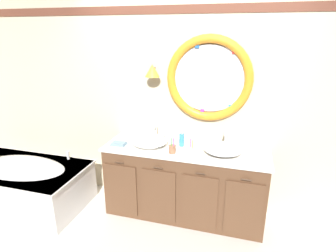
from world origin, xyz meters
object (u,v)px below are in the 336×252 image
Objects in this scene: toothbrush_holder_right at (191,151)px; folded_hand_towel at (119,144)px; bathtub at (23,181)px; toothbrush_holder_left at (172,149)px; sink_basin_left at (150,141)px; sink_basin_right at (223,149)px; soap_dispenser at (182,140)px.

toothbrush_holder_right is 0.86m from folded_hand_towel.
toothbrush_holder_left is at bearing 6.18° from bathtub.
sink_basin_right is (0.83, -0.00, 0.00)m from sink_basin_left.
bathtub is at bearing -167.80° from soap_dispenser.
soap_dispenser reaches higher than sink_basin_left.
sink_basin_right is at bearing -9.68° from soap_dispenser.
soap_dispenser is 1.06× the size of folded_hand_towel.
sink_basin_left is at bearing 156.54° from toothbrush_holder_left.
sink_basin_right is at bearing 14.14° from toothbrush_holder_left.
bathtub is at bearing -167.91° from sink_basin_left.
soap_dispenser is (1.93, 0.42, 0.62)m from bathtub.
toothbrush_holder_right is (2.09, 0.19, 0.59)m from bathtub.
soap_dispenser is (0.36, 0.08, 0.03)m from sink_basin_left.
soap_dispenser is at bearing 124.40° from toothbrush_holder_right.
sink_basin_left is 0.37m from soap_dispenser.
toothbrush_holder_right is at bearing -55.60° from soap_dispenser.
soap_dispenser is at bearing 76.09° from toothbrush_holder_left.
sink_basin_left is 1.01× the size of sink_basin_right.
soap_dispenser is (-0.47, 0.08, 0.02)m from sink_basin_right.
bathtub is 1.71m from sink_basin_left.
sink_basin_right is 1.18m from folded_hand_towel.
toothbrush_holder_left is (1.88, 0.20, 0.59)m from bathtub.
toothbrush_holder_right is (0.21, -0.01, 0.00)m from toothbrush_holder_left.
sink_basin_right is 0.54m from toothbrush_holder_left.
bathtub is 1.98m from toothbrush_holder_left.
sink_basin_right is at bearing 4.39° from folded_hand_towel.
soap_dispenser reaches higher than bathtub.
bathtub is at bearing -174.83° from toothbrush_holder_right.
sink_basin_right is 0.48m from soap_dispenser.
toothbrush_holder_right is at bearing -3.77° from folded_hand_towel.
bathtub is at bearing -172.04° from sink_basin_right.
sink_basin_left is 0.54m from toothbrush_holder_right.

